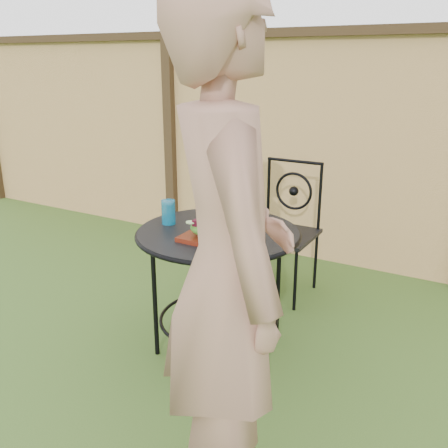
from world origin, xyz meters
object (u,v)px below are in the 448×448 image
Objects in this scene: patio_table at (218,254)px; salad_plate at (210,237)px; patio_chair at (284,225)px; diner at (228,273)px.

salad_plate reaches higher than patio_table.
diner is (0.54, -1.80, 0.44)m from patio_chair.
diner is (0.57, -0.91, 0.36)m from patio_table.
diner is 7.00× the size of salad_plate.
patio_table is 3.42× the size of salad_plate.
patio_chair is at bearing 89.94° from salad_plate.
diner is at bearing -55.18° from salad_plate.
patio_table is 0.89m from patio_chair.
diner reaches higher than patio_chair.
diner is 0.97m from salad_plate.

